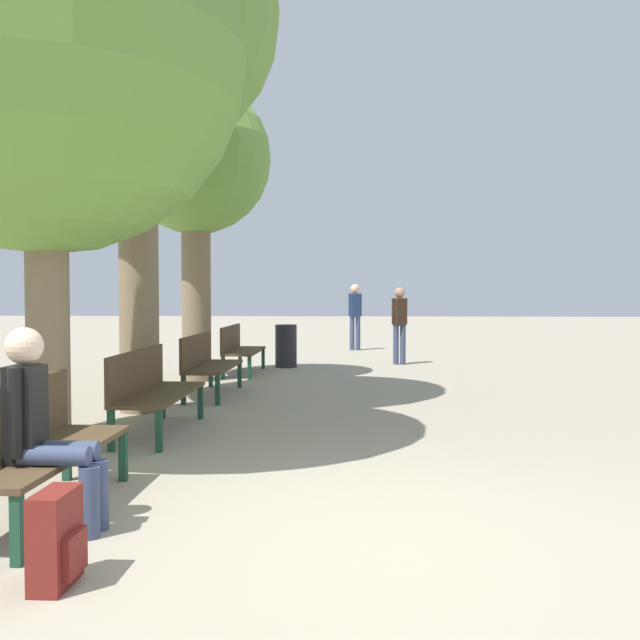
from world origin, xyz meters
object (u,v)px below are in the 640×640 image
Objects in this scene: bench_row_2 at (207,361)px; person_seated at (44,425)px; bench_row_1 at (151,386)px; tree_row_2 at (195,164)px; pedestrian_near at (355,312)px; pedestrian_mid at (399,320)px; bench_row_0 at (30,441)px; tree_row_1 at (136,18)px; tree_row_0 at (44,53)px; trash_bin at (286,346)px; bench_row_3 at (239,346)px; backpack at (57,540)px.

person_seated is (0.25, -5.87, 0.17)m from bench_row_2.
tree_row_2 is (-0.54, 4.50, 3.14)m from bench_row_1.
pedestrian_near is 1.07× the size of pedestrian_mid.
bench_row_0 and bench_row_2 have the same top height.
pedestrian_near reaches higher than person_seated.
tree_row_2 reaches higher than bench_row_2.
bench_row_1 is at bearing -90.00° from bench_row_2.
tree_row_2 reaches higher than bench_row_1.
pedestrian_near is (2.10, 10.96, 0.47)m from bench_row_1.
tree_row_0 is at bearing -90.00° from tree_row_1.
bench_row_2 is at bearing -100.78° from trash_bin.
person_seated is (0.25, -8.64, 0.17)m from bench_row_3.
tree_row_0 reaches higher than backpack.
pedestrian_mid reaches higher than backpack.
tree_row_0 is at bearing -102.23° from pedestrian_near.
pedestrian_mid is at bearing 75.08° from person_seated.
bench_row_2 is 5.88m from person_seated.
trash_bin is at bearing 59.59° from tree_row_2.
backpack is (0.66, -3.89, -0.26)m from bench_row_1.
pedestrian_mid is (3.58, 8.62, -2.65)m from tree_row_0.
bench_row_2 is 1.44× the size of person_seated.
tree_row_1 is 6.17m from person_seated.
tree_row_0 reaches higher than pedestrian_mid.
pedestrian_near reaches higher than pedestrian_mid.
bench_row_2 is at bearing -123.44° from pedestrian_mid.
tree_row_0 is 4.18× the size of person_seated.
bench_row_1 is 5.53m from bench_row_3.
bench_row_3 is 2.18× the size of trash_bin.
tree_row_2 is at bearing -120.41° from trash_bin.
bench_row_3 is at bearing 91.64° from person_seated.
trash_bin is (1.29, 5.35, -4.43)m from tree_row_1.
person_seated is (0.79, -4.47, -4.18)m from tree_row_1.
bench_row_2 is 3.77× the size of backpack.
bench_row_2 is (0.00, 5.53, 0.00)m from bench_row_0.
trash_bin is (-1.35, -4.25, -0.55)m from pedestrian_near.
tree_row_1 is (-0.54, -4.17, 4.36)m from bench_row_3.
trash_bin is (0.75, 3.94, -0.08)m from bench_row_2.
bench_row_2 is at bearing -72.67° from tree_row_2.
person_seated is at bearing -66.87° from tree_row_0.
tree_row_1 is 4.20× the size of pedestrian_mid.
pedestrian_mid reaches higher than bench_row_0.
tree_row_2 is 7.47m from pedestrian_near.
tree_row_2 reaches higher than pedestrian_mid.
bench_row_3 reaches higher than backpack.
bench_row_2 is 5.08m from tree_row_0.
bench_row_2 is 5.53m from pedestrian_mid.
tree_row_2 is 9.14m from backpack.
pedestrian_near is (2.10, 13.73, 0.47)m from bench_row_0.
pedestrian_near reaches higher than bench_row_1.
tree_row_1 is 7.07m from trash_bin.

